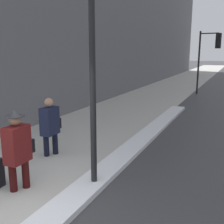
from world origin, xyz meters
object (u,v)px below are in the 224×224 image
(lamp_post, at_px, (92,34))
(pedestrian_nearside, at_px, (50,124))
(traffic_light_near, at_px, (211,49))
(pedestrian_with_shoulder_bag, at_px, (18,147))

(lamp_post, xyz_separation_m, pedestrian_nearside, (-1.86, 1.07, -2.16))
(traffic_light_near, bearing_deg, pedestrian_with_shoulder_bag, -88.81)
(pedestrian_with_shoulder_bag, bearing_deg, pedestrian_nearside, -162.97)
(traffic_light_near, distance_m, pedestrian_nearside, 13.18)
(pedestrian_nearside, bearing_deg, pedestrian_with_shoulder_bag, 17.03)
(pedestrian_nearside, bearing_deg, lamp_post, 58.98)
(traffic_light_near, relative_size, pedestrian_nearside, 2.54)
(pedestrian_with_shoulder_bag, relative_size, pedestrian_nearside, 1.07)
(lamp_post, bearing_deg, pedestrian_with_shoulder_bag, -149.72)
(lamp_post, relative_size, pedestrian_nearside, 3.29)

